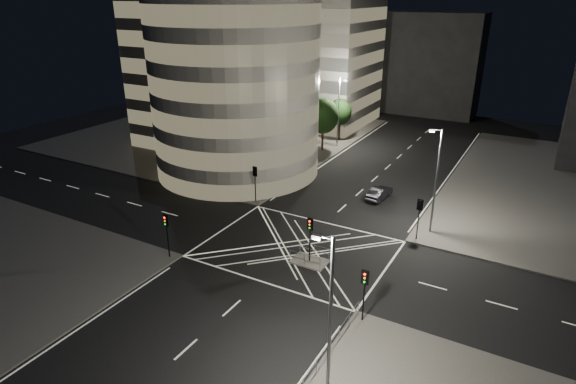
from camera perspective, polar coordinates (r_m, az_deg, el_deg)
The scene contains 24 objects.
ground at distance 43.17m, azimuth 1.09°, elevation -6.75°, with size 120.00×120.00×0.00m, color black.
sidewalk_far_left at distance 79.07m, azimuth -8.20°, elevation 6.90°, with size 42.00×42.00×0.15m, color #4D4B48.
central_island at distance 41.18m, azimuth 2.57°, elevation -8.22°, with size 3.00×2.00×0.15m, color slate.
office_tower_curved at distance 65.18m, azimuth -7.35°, elevation 14.92°, with size 30.00×29.00×27.20m.
office_block_rear at distance 85.63m, azimuth 1.57°, elevation 15.87°, with size 24.00×16.00×22.00m, color gray.
building_far_end at distance 94.53m, azimuth 16.36°, elevation 14.33°, with size 18.00×8.00×18.00m, color black.
tree_a at distance 53.50m, azimuth -4.21°, elevation 4.13°, with size 4.92×4.92×6.95m.
tree_b at distance 58.18m, azimuth -0.96°, elevation 6.34°, with size 5.21×5.21×7.73m.
tree_c at distance 63.34m, azimuth 1.80°, elevation 7.32°, with size 3.59×3.59×6.42m.
tree_d at distance 68.39m, azimuth 4.18°, elevation 8.97°, with size 4.37×4.37×7.49m.
tree_e at distance 73.87m, azimuth 6.19°, elevation 9.40°, with size 3.48×3.48×6.33m.
traffic_signal_fl at distance 51.34m, azimuth -3.92°, elevation 1.73°, with size 0.55×0.22×4.00m.
traffic_signal_nl at distance 41.63m, azimuth -14.20°, elevation -4.13°, with size 0.55×0.22×4.00m.
traffic_signal_fr at distance 44.85m, azimuth 15.30°, elevation -2.26°, with size 0.55×0.22×4.00m.
traffic_signal_nr at distance 33.30m, azimuth 9.06°, elevation -10.94°, with size 0.55×0.22×4.00m.
traffic_signal_island at distance 39.80m, azimuth 2.64°, elevation -4.70°, with size 0.55×0.22×4.00m.
street_lamp_left_near at distance 54.99m, azimuth -1.59°, elevation 6.09°, with size 1.25×0.25×10.00m.
street_lamp_left_far at distance 70.53m, azimuth 6.04°, elevation 9.68°, with size 1.25×0.25×10.00m.
street_lamp_right_far at distance 45.74m, azimuth 17.12°, elevation 1.60°, with size 1.25×0.25×10.00m.
street_lamp_right_near at distance 26.09m, azimuth 4.92°, elevation -14.25°, with size 1.25×0.25×10.00m.
railing_near_right at distance 30.82m, azimuth 4.11°, elevation -19.05°, with size 0.06×11.70×1.10m, color slate.
railing_island_south at distance 40.17m, azimuth 1.99°, elevation -8.03°, with size 2.80×0.06×1.10m, color slate.
railing_island_north at distance 41.57m, azimuth 3.15°, elevation -6.92°, with size 2.80×0.06×1.10m, color slate.
sedan at distance 53.94m, azimuth 10.77°, elevation -0.11°, with size 1.47×4.22×1.39m, color black.
Camera 1 is at (17.75, -33.18, 21.14)m, focal length 30.00 mm.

